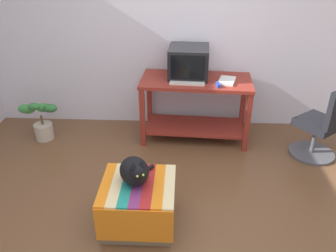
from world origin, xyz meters
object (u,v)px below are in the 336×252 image
(desk, at_px, (195,99))
(cat, at_px, (135,171))
(stapler, at_px, (218,85))
(book, at_px, (227,81))
(keyboard, at_px, (187,82))
(tv_monitor, at_px, (189,62))
(ottoman_with_blanket, at_px, (139,204))
(potted_plant, at_px, (42,121))
(office_chair, at_px, (322,127))

(desk, xyz_separation_m, cat, (-0.54, -1.53, 0.01))
(desk, xyz_separation_m, stapler, (0.24, -0.22, 0.27))
(desk, distance_m, book, 0.45)
(keyboard, bearing_deg, cat, -103.11)
(tv_monitor, height_order, cat, tv_monitor)
(tv_monitor, relative_size, ottoman_with_blanket, 0.80)
(keyboard, distance_m, potted_plant, 1.88)
(potted_plant, distance_m, office_chair, 3.34)
(ottoman_with_blanket, relative_size, stapler, 5.70)
(desk, relative_size, office_chair, 1.50)
(cat, bearing_deg, ottoman_with_blanket, -75.57)
(desk, relative_size, tv_monitor, 2.67)
(desk, relative_size, ottoman_with_blanket, 2.13)
(potted_plant, bearing_deg, stapler, -2.39)
(keyboard, xyz_separation_m, cat, (-0.43, -1.40, -0.25))
(cat, bearing_deg, tv_monitor, 50.41)
(office_chair, xyz_separation_m, stapler, (-1.17, 0.18, 0.41))
(cat, height_order, potted_plant, cat)
(tv_monitor, relative_size, stapler, 4.55)
(book, bearing_deg, keyboard, -156.54)
(tv_monitor, distance_m, cat, 1.75)
(keyboard, xyz_separation_m, potted_plant, (-1.80, 0.01, -0.55))
(desk, bearing_deg, book, -7.51)
(ottoman_with_blanket, relative_size, cat, 1.54)
(ottoman_with_blanket, bearing_deg, tv_monitor, 75.59)
(keyboard, xyz_separation_m, ottoman_with_blanket, (-0.41, -1.43, -0.58))
(keyboard, xyz_separation_m, stapler, (0.35, -0.08, 0.01))
(office_chair, bearing_deg, cat, -7.90)
(tv_monitor, bearing_deg, keyboard, -90.04)
(tv_monitor, bearing_deg, ottoman_with_blanket, -101.09)
(desk, height_order, keyboard, keyboard)
(tv_monitor, relative_size, potted_plant, 0.94)
(potted_plant, bearing_deg, tv_monitor, 7.27)
(tv_monitor, xyz_separation_m, book, (0.45, -0.17, -0.16))
(desk, bearing_deg, office_chair, -12.37)
(potted_plant, bearing_deg, cat, -45.82)
(ottoman_with_blanket, xyz_separation_m, office_chair, (1.93, 1.16, 0.17))
(keyboard, relative_size, cat, 0.98)
(ottoman_with_blanket, distance_m, stapler, 1.65)
(ottoman_with_blanket, height_order, cat, cat)
(book, xyz_separation_m, stapler, (-0.11, -0.15, 0.00))
(office_chair, relative_size, stapler, 8.09)
(tv_monitor, relative_size, cat, 1.23)
(tv_monitor, distance_m, keyboard, 0.29)
(cat, bearing_deg, keyboard, 48.48)
(keyboard, height_order, potted_plant, keyboard)
(keyboard, height_order, cat, keyboard)
(cat, distance_m, stapler, 1.55)
(stapler, bearing_deg, keyboard, 158.37)
(desk, height_order, cat, desk)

